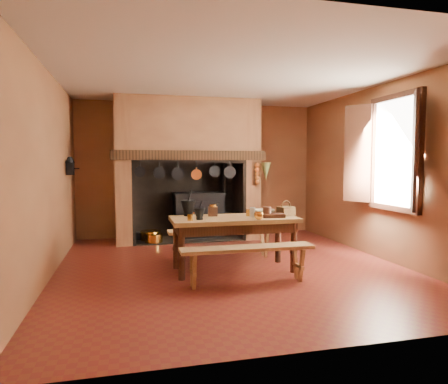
% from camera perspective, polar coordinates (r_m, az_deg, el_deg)
% --- Properties ---
extents(floor, '(5.50, 5.50, 0.00)m').
position_cam_1_polar(floor, '(6.05, 0.96, -10.62)').
color(floor, maroon).
rests_on(floor, ground).
extents(ceiling, '(5.50, 5.50, 0.00)m').
position_cam_1_polar(ceiling, '(5.98, 0.99, 16.28)').
color(ceiling, silver).
rests_on(ceiling, back_wall).
extents(back_wall, '(5.00, 0.02, 2.80)m').
position_cam_1_polar(back_wall, '(8.54, -3.69, 3.19)').
color(back_wall, '#95613B').
rests_on(back_wall, floor).
extents(wall_left, '(0.02, 5.50, 2.80)m').
position_cam_1_polar(wall_left, '(5.76, -23.91, 2.37)').
color(wall_left, '#95613B').
rests_on(wall_left, floor).
extents(wall_right, '(0.02, 5.50, 2.80)m').
position_cam_1_polar(wall_right, '(6.92, 21.46, 2.68)').
color(wall_right, '#95613B').
rests_on(wall_right, floor).
extents(wall_front, '(5.00, 0.02, 2.80)m').
position_cam_1_polar(wall_front, '(3.27, 13.23, 1.52)').
color(wall_front, '#95613B').
rests_on(wall_front, floor).
extents(chimney_breast, '(2.95, 0.96, 2.80)m').
position_cam_1_polar(chimney_breast, '(8.06, -5.28, 6.05)').
color(chimney_breast, '#95613B').
rests_on(chimney_breast, floor).
extents(iron_range, '(1.12, 0.55, 1.60)m').
position_cam_1_polar(iron_range, '(8.30, -3.59, -3.18)').
color(iron_range, black).
rests_on(iron_range, floor).
extents(hearth_pans, '(0.51, 0.62, 0.20)m').
position_cam_1_polar(hearth_pans, '(8.02, -10.44, -6.31)').
color(hearth_pans, '#C2852C').
rests_on(hearth_pans, floor).
extents(hanging_pans, '(1.92, 0.29, 0.27)m').
position_cam_1_polar(hanging_pans, '(7.56, -5.00, 2.75)').
color(hanging_pans, black).
rests_on(hanging_pans, chimney_breast).
extents(onion_string, '(0.12, 0.10, 0.46)m').
position_cam_1_polar(onion_string, '(7.86, 4.74, 2.59)').
color(onion_string, '#9D461D').
rests_on(onion_string, chimney_breast).
extents(herb_bunch, '(0.20, 0.20, 0.35)m').
position_cam_1_polar(herb_bunch, '(7.91, 5.98, 2.95)').
color(herb_bunch, '#525D2C').
rests_on(herb_bunch, chimney_breast).
extents(window, '(0.39, 1.75, 1.76)m').
position_cam_1_polar(window, '(6.51, 22.46, 5.22)').
color(window, white).
rests_on(window, wall_right).
extents(wall_coffee_mill, '(0.23, 0.16, 0.31)m').
position_cam_1_polar(wall_coffee_mill, '(7.27, -21.14, 3.67)').
color(wall_coffee_mill, black).
rests_on(wall_coffee_mill, wall_left).
extents(work_table, '(1.78, 0.79, 0.77)m').
position_cam_1_polar(work_table, '(5.72, 1.42, -4.81)').
color(work_table, '#A5804B').
rests_on(work_table, floor).
extents(bench_front, '(1.73, 0.30, 0.49)m').
position_cam_1_polar(bench_front, '(5.15, 3.38, -9.11)').
color(bench_front, '#A5804B').
rests_on(bench_front, floor).
extents(bench_back, '(1.74, 0.31, 0.49)m').
position_cam_1_polar(bench_back, '(6.43, -0.19, -6.38)').
color(bench_back, '#A5804B').
rests_on(bench_back, floor).
extents(mortar_large, '(0.23, 0.23, 0.39)m').
position_cam_1_polar(mortar_large, '(5.84, -5.13, -2.17)').
color(mortar_large, black).
rests_on(mortar_large, work_table).
extents(mortar_small, '(0.16, 0.16, 0.27)m').
position_cam_1_polar(mortar_small, '(5.44, -3.51, -3.05)').
color(mortar_small, black).
rests_on(mortar_small, work_table).
extents(coffee_grinder, '(0.19, 0.15, 0.21)m').
position_cam_1_polar(coffee_grinder, '(5.83, -1.61, -2.66)').
color(coffee_grinder, '#381C11').
rests_on(coffee_grinder, work_table).
extents(brass_mug_a, '(0.09, 0.09, 0.09)m').
position_cam_1_polar(brass_mug_a, '(5.38, -4.85, -3.64)').
color(brass_mug_a, '#C2852C').
rests_on(brass_mug_a, work_table).
extents(brass_mug_b, '(0.10, 0.10, 0.10)m').
position_cam_1_polar(brass_mug_b, '(5.83, 3.57, -2.97)').
color(brass_mug_b, '#C2852C').
rests_on(brass_mug_b, work_table).
extents(mixing_bowl, '(0.34, 0.34, 0.07)m').
position_cam_1_polar(mixing_bowl, '(6.04, 5.82, -2.84)').
color(mixing_bowl, beige).
rests_on(mixing_bowl, work_table).
extents(stoneware_crock, '(0.13, 0.13, 0.15)m').
position_cam_1_polar(stoneware_crock, '(5.72, 6.16, -2.86)').
color(stoneware_crock, brown).
rests_on(stoneware_crock, work_table).
extents(glass_jar, '(0.09, 0.09, 0.14)m').
position_cam_1_polar(glass_jar, '(5.72, 4.09, -2.89)').
color(glass_jar, beige).
rests_on(glass_jar, work_table).
extents(wicker_basket, '(0.28, 0.24, 0.22)m').
position_cam_1_polar(wicker_basket, '(5.95, 8.83, -2.63)').
color(wicker_basket, '#533A19').
rests_on(wicker_basket, work_table).
extents(wooden_tray, '(0.34, 0.27, 0.05)m').
position_cam_1_polar(wooden_tray, '(5.74, 7.01, -3.32)').
color(wooden_tray, '#381C11').
rests_on(wooden_tray, work_table).
extents(brass_cup, '(0.17, 0.17, 0.10)m').
position_cam_1_polar(brass_cup, '(5.48, 4.98, -3.42)').
color(brass_cup, '#C2852C').
rests_on(brass_cup, work_table).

